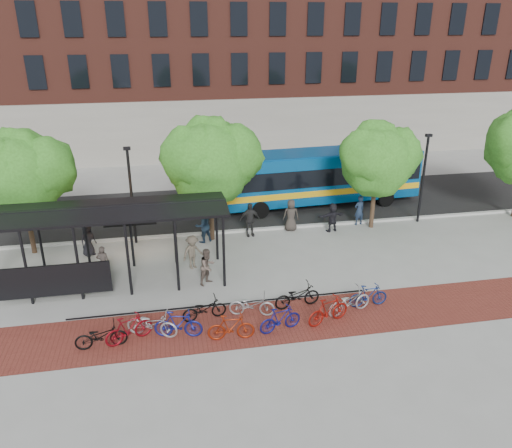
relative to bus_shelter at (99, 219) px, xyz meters
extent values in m
plane|color=#9E9E99|center=(8.13, 0.48, -3.00)|extent=(160.00, 160.00, 0.00)
cube|color=black|center=(8.13, 8.48, -2.99)|extent=(160.00, 8.00, 0.01)
cube|color=#B7B7B2|center=(8.13, 4.48, -2.94)|extent=(160.00, 0.25, 0.12)
cube|color=maroon|center=(6.13, -4.52, -3.00)|extent=(24.00, 3.00, 0.01)
cube|color=black|center=(4.83, -3.62, -3.00)|extent=(12.00, 0.05, 0.95)
cube|color=brown|center=(18.13, 26.48, 7.00)|extent=(55.00, 14.00, 20.00)
cylinder|color=black|center=(-2.87, -1.37, -1.35)|extent=(0.12, 0.12, 3.30)
cylinder|color=black|center=(-2.87, 1.33, -1.35)|extent=(0.12, 0.12, 3.30)
cylinder|color=black|center=(-0.87, -1.37, -1.35)|extent=(0.12, 0.12, 3.30)
cylinder|color=black|center=(-0.87, 1.33, -1.35)|extent=(0.12, 0.12, 3.30)
cylinder|color=black|center=(1.13, -1.37, -1.35)|extent=(0.12, 0.12, 3.30)
cylinder|color=black|center=(1.13, 1.33, -1.35)|extent=(0.12, 0.12, 3.30)
cylinder|color=black|center=(3.13, -1.37, -1.35)|extent=(0.12, 0.12, 3.30)
cylinder|color=black|center=(3.13, 1.33, -1.35)|extent=(0.12, 0.12, 3.30)
cylinder|color=black|center=(5.13, -1.37, -1.35)|extent=(0.12, 0.12, 3.30)
cylinder|color=black|center=(5.13, 1.33, -1.35)|extent=(0.12, 0.12, 3.30)
cube|color=black|center=(-1.87, -1.42, -2.00)|extent=(4.50, 0.08, 1.40)
cube|color=black|center=(0.13, -0.72, 0.45)|extent=(10.60, 1.65, 0.29)
cube|color=black|center=(0.13, 0.68, 0.45)|extent=(10.60, 1.65, 0.29)
cube|color=black|center=(0.13, 1.38, 0.05)|extent=(9.00, 0.10, 0.40)
cube|color=black|center=(1.13, 1.43, -0.60)|extent=(2.40, 0.12, 0.70)
cube|color=#FF7200|center=(1.13, 1.51, -0.60)|extent=(2.20, 0.02, 0.55)
cylinder|color=#382619|center=(-3.87, 3.78, -1.81)|extent=(0.24, 0.24, 2.38)
sphere|color=#32701D|center=(-3.87, 3.78, 0.98)|extent=(4.00, 4.00, 4.00)
sphere|color=#32701D|center=(-2.87, 3.98, 1.28)|extent=(3.20, 3.20, 3.20)
sphere|color=#32701D|center=(-3.77, 4.18, 1.78)|extent=(2.80, 2.80, 2.80)
cylinder|color=#382619|center=(5.13, 3.78, -1.74)|extent=(0.24, 0.24, 2.52)
sphere|color=#32701D|center=(5.13, 3.78, 1.20)|extent=(4.20, 4.20, 4.20)
sphere|color=#32701D|center=(6.18, 3.98, 1.50)|extent=(3.36, 3.36, 3.36)
sphere|color=#32701D|center=(4.29, 3.48, 1.60)|extent=(3.15, 3.15, 3.15)
sphere|color=#32701D|center=(5.23, 4.18, 2.00)|extent=(2.94, 2.94, 2.94)
cylinder|color=#382619|center=(14.13, 3.78, -1.86)|extent=(0.24, 0.24, 2.27)
sphere|color=#32701D|center=(14.13, 3.78, 0.80)|extent=(3.80, 3.80, 3.80)
sphere|color=#32701D|center=(15.08, 3.98, 1.10)|extent=(3.04, 3.04, 3.04)
sphere|color=#32701D|center=(13.37, 3.48, 1.20)|extent=(2.85, 2.85, 2.85)
sphere|color=#32701D|center=(14.23, 4.18, 1.60)|extent=(2.66, 2.66, 2.66)
cylinder|color=black|center=(1.13, 4.08, -0.50)|extent=(0.14, 0.14, 5.00)
cube|color=black|center=(1.13, 4.08, 2.05)|extent=(0.35, 0.20, 0.15)
cylinder|color=black|center=(17.13, 4.08, -0.50)|extent=(0.14, 0.14, 5.00)
cube|color=black|center=(17.13, 4.08, 2.05)|extent=(0.35, 0.20, 0.15)
cube|color=#074F8F|center=(12.21, 7.93, -1.07)|extent=(12.87, 3.62, 2.91)
cube|color=black|center=(12.21, 7.93, -0.83)|extent=(12.62, 3.64, 1.06)
cube|color=#F1B114|center=(12.21, 7.93, -1.78)|extent=(12.74, 3.66, 0.37)
cube|color=#074F8F|center=(12.21, 7.93, 0.34)|extent=(12.59, 3.32, 0.19)
cylinder|color=black|center=(8.24, 6.28, -2.49)|extent=(1.03, 0.37, 1.02)
cylinder|color=black|center=(8.06, 9.03, -2.49)|extent=(1.03, 0.37, 1.02)
cylinder|color=black|center=(16.36, 6.84, -2.49)|extent=(1.03, 0.37, 1.02)
cylinder|color=black|center=(16.17, 9.59, -2.49)|extent=(1.03, 0.37, 1.02)
imported|color=black|center=(0.25, -4.98, -2.52)|extent=(1.87, 0.76, 0.96)
imported|color=maroon|center=(1.21, -4.80, -2.46)|extent=(1.85, 1.19, 1.08)
imported|color=#A7A7A9|center=(2.03, -4.59, -2.48)|extent=(2.08, 1.35, 1.03)
imported|color=navy|center=(2.98, -4.85, -2.46)|extent=(1.87, 0.85, 1.08)
imported|color=black|center=(4.03, -3.85, -2.54)|extent=(1.84, 0.91, 0.92)
imported|color=maroon|center=(4.87, -5.37, -2.48)|extent=(1.77, 0.61, 1.05)
imported|color=#9B9B9D|center=(5.90, -3.90, -2.52)|extent=(1.92, 1.05, 0.96)
imported|color=navy|center=(6.75, -5.16, -2.49)|extent=(1.77, 0.88, 1.02)
imported|color=black|center=(7.82, -3.63, -2.49)|extent=(2.01, 0.94, 1.02)
imported|color=maroon|center=(8.69, -4.98, -2.44)|extent=(1.92, 1.10, 1.11)
imported|color=#AFAFB2|center=(9.74, -4.46, -2.48)|extent=(2.10, 1.24, 1.04)
imported|color=navy|center=(10.69, -4.11, -2.51)|extent=(1.63, 0.48, 0.98)
imported|color=black|center=(-1.09, 2.97, -2.17)|extent=(0.95, 0.94, 1.66)
imported|color=#3E3632|center=(-0.11, 0.29, -2.19)|extent=(0.66, 0.50, 1.61)
imported|color=#223851|center=(4.64, 3.52, -2.07)|extent=(1.12, 1.03, 1.86)
imported|color=brown|center=(3.89, 0.59, -2.17)|extent=(1.23, 1.07, 1.66)
imported|color=#2A2A2A|center=(7.18, 3.87, -2.06)|extent=(1.14, 0.56, 1.87)
imported|color=black|center=(11.76, 3.64, -2.18)|extent=(1.58, 0.75, 1.64)
imported|color=#36302B|center=(9.55, 4.17, -2.10)|extent=(0.94, 0.67, 1.79)
imported|color=#1D2B44|center=(13.56, 4.28, -2.14)|extent=(0.71, 0.55, 1.72)
imported|color=brown|center=(4.44, -1.02, -2.16)|extent=(1.03, 1.02, 1.68)
camera|label=1|loc=(2.93, -20.61, 7.91)|focal=35.00mm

